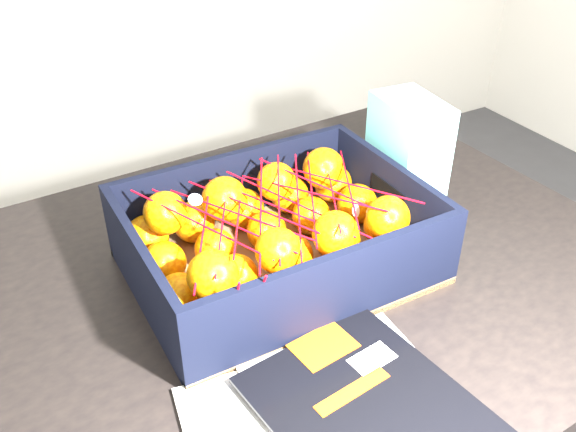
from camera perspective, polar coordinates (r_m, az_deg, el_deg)
table at (r=0.96m, az=-4.20°, el=-11.14°), size 1.24×0.86×0.75m
produce_crate at (r=0.90m, az=-0.93°, el=-2.89°), size 0.41×0.31×0.12m
clementine_heap at (r=0.89m, az=-0.97°, el=-1.83°), size 0.39×0.29×0.12m
mesh_net at (r=0.85m, az=-1.08°, el=0.60°), size 0.34×0.27×0.09m
retail_carton at (r=1.04m, az=10.76°, el=5.47°), size 0.10×0.13×0.19m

